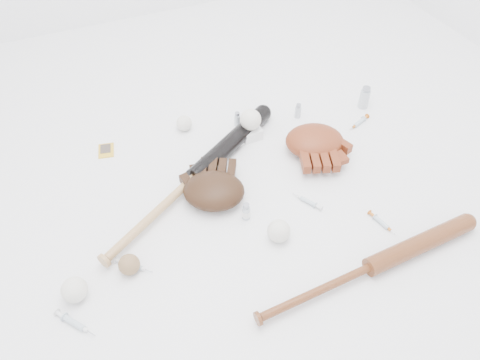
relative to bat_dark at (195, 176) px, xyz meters
name	(u,v)px	position (x,y,z in m)	size (l,w,h in m)	color
bat_dark	(195,176)	(0.00, 0.00, 0.00)	(0.97, 0.07, 0.07)	black
bat_wood	(371,267)	(0.37, -0.59, 0.00)	(0.85, 0.06, 0.06)	brown
glove_dark	(214,190)	(0.03, -0.10, 0.01)	(0.26, 0.26, 0.09)	black
glove_tan	(315,141)	(0.49, -0.02, 0.01)	(0.27, 0.27, 0.10)	maroon
trading_card	(106,151)	(-0.27, 0.31, -0.03)	(0.06, 0.08, 0.00)	gold
pedestal	(250,132)	(0.30, 0.16, -0.01)	(0.08, 0.08, 0.04)	white
baseball_on_pedestal	(251,120)	(0.30, 0.16, 0.05)	(0.09, 0.09, 0.09)	silver
baseball_left	(74,290)	(-0.49, -0.30, 0.00)	(0.08, 0.08, 0.08)	silver
baseball_upper	(184,123)	(0.06, 0.31, 0.00)	(0.07, 0.07, 0.07)	silver
baseball_mid	(279,231)	(0.17, -0.35, 0.00)	(0.08, 0.08, 0.08)	silver
baseball_aged	(129,265)	(-0.32, -0.28, 0.00)	(0.07, 0.07, 0.07)	olive
syringe_0	(133,265)	(-0.31, -0.27, -0.03)	(0.15, 0.03, 0.02)	#ADBCC6
syringe_1	(308,201)	(0.33, -0.26, -0.03)	(0.13, 0.02, 0.02)	#ADBCC6
syringe_2	(239,135)	(0.26, 0.18, -0.03)	(0.15, 0.03, 0.02)	#ADBCC6
syringe_3	(381,222)	(0.52, -0.44, -0.03)	(0.14, 0.02, 0.02)	#ADBCC6
syringe_4	(359,122)	(0.75, 0.04, -0.03)	(0.15, 0.03, 0.02)	#ADBCC6
syringe_5	(74,323)	(-0.52, -0.39, -0.03)	(0.16, 0.03, 0.02)	#ADBCC6
vial_0	(237,119)	(0.28, 0.25, 0.00)	(0.02, 0.02, 0.06)	silver
vial_1	(298,111)	(0.54, 0.19, 0.00)	(0.03, 0.03, 0.07)	silver
vial_2	(214,197)	(0.02, -0.13, 0.01)	(0.03, 0.03, 0.08)	silver
vial_3	(365,97)	(0.84, 0.14, 0.02)	(0.04, 0.04, 0.10)	silver
vial_4	(246,211)	(0.10, -0.23, 0.00)	(0.03, 0.03, 0.07)	silver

